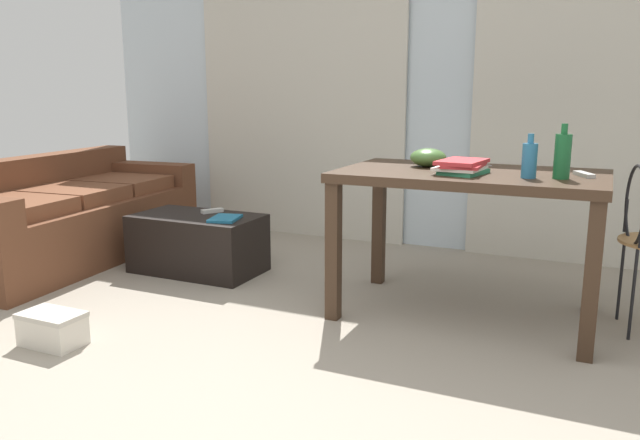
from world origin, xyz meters
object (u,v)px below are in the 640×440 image
object	(u,v)px
craft_table	(470,192)
bowl	(428,158)
bottle_near	(529,160)
shoebox	(52,329)
bottle_far	(562,156)
scissors	(480,166)
couch	(65,218)
tv_remote_on_table	(584,174)
coffee_table	(198,243)
book_stack	(462,166)
magazine	(225,218)
tv_remote_primary	(212,211)

from	to	relation	value
craft_table	bowl	distance (m)	0.32
bottle_near	bowl	bearing A→B (deg)	156.86
bowl	shoebox	bearing A→B (deg)	-137.08
bottle_far	scissors	bearing A→B (deg)	142.18
couch	scissors	bearing A→B (deg)	5.71
bottle_far	scissors	distance (m)	0.58
bottle_near	shoebox	bearing A→B (deg)	-151.11
tv_remote_on_table	scissors	xyz separation A→B (m)	(-0.55, 0.21, -0.01)
coffee_table	bottle_far	size ratio (longest dim) A/B	3.24
book_stack	magazine	bearing A→B (deg)	174.37
couch	bowl	world-z (taller)	bowl
magazine	scissors	bearing A→B (deg)	-6.70
scissors	magazine	world-z (taller)	scissors
bowl	coffee_table	bearing A→B (deg)	-179.27
bottle_far	couch	bearing A→B (deg)	178.99
bowl	tv_remote_on_table	world-z (taller)	bowl
bottle_near	shoebox	world-z (taller)	bottle_near
bowl	shoebox	xyz separation A→B (m)	(-1.46, -1.35, -0.76)
coffee_table	tv_remote_primary	world-z (taller)	tv_remote_primary
tv_remote_on_table	magazine	bearing A→B (deg)	153.24
magazine	shoebox	xyz separation A→B (m)	(-0.15, -1.28, -0.32)
coffee_table	tv_remote_primary	xyz separation A→B (m)	(0.04, 0.12, 0.21)
book_stack	magazine	size ratio (longest dim) A/B	1.36
shoebox	bottle_far	bearing A→B (deg)	28.07
bowl	tv_remote_primary	xyz separation A→B (m)	(-1.52, 0.10, -0.44)
tv_remote_primary	bottle_far	bearing A→B (deg)	23.89
couch	tv_remote_on_table	size ratio (longest dim) A/B	13.19
coffee_table	book_stack	distance (m)	1.92
bowl	scissors	distance (m)	0.30
bottle_far	tv_remote_on_table	size ratio (longest dim) A/B	1.65
bowl	book_stack	xyz separation A→B (m)	(0.24, -0.22, -0.01)
scissors	couch	bearing A→B (deg)	-174.29
couch	magazine	world-z (taller)	couch
scissors	tv_remote_primary	world-z (taller)	scissors
couch	book_stack	xyz separation A→B (m)	(2.87, -0.08, 0.53)
scissors	bottle_near	bearing A→B (deg)	-51.92
couch	magazine	bearing A→B (deg)	3.11
tv_remote_on_table	coffee_table	bearing A→B (deg)	152.04
craft_table	scissors	bearing A→B (deg)	90.21
bottle_near	bottle_far	xyz separation A→B (m)	(0.14, 0.04, 0.02)
bottle_far	book_stack	distance (m)	0.48
bottle_near	magazine	xyz separation A→B (m)	(-1.87, 0.17, -0.48)
craft_table	shoebox	xyz separation A→B (m)	(-1.71, -1.25, -0.60)
coffee_table	craft_table	world-z (taller)	craft_table
craft_table	shoebox	bearing A→B (deg)	-143.90
bottle_near	coffee_table	bearing A→B (deg)	174.07
couch	craft_table	size ratio (longest dim) A/B	1.55
craft_table	tv_remote_primary	world-z (taller)	craft_table
bottle_near	couch	bearing A→B (deg)	178.23
tv_remote_primary	tv_remote_on_table	bearing A→B (deg)	27.51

